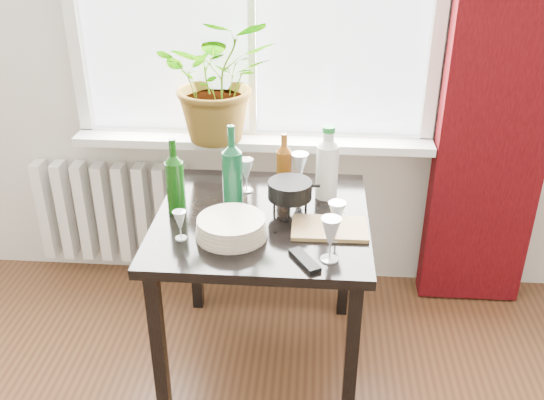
# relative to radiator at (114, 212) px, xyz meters

# --- Properties ---
(windowsill) EXTENTS (1.72, 0.20, 0.04)m
(windowsill) POSITION_rel_radiator_xyz_m (0.75, -0.03, 0.44)
(windowsill) COLOR silver
(windowsill) RESTS_ON ground
(curtain) EXTENTS (0.50, 0.12, 2.56)m
(curtain) POSITION_rel_radiator_xyz_m (1.87, -0.06, 0.92)
(curtain) COLOR #340407
(curtain) RESTS_ON ground
(radiator) EXTENTS (0.80, 0.10, 0.55)m
(radiator) POSITION_rel_radiator_xyz_m (0.00, 0.00, 0.00)
(radiator) COLOR white
(radiator) RESTS_ON ground
(table) EXTENTS (0.85, 0.85, 0.74)m
(table) POSITION_rel_radiator_xyz_m (0.85, -0.63, 0.27)
(table) COLOR black
(table) RESTS_ON ground
(potted_plant) EXTENTS (0.58, 0.52, 0.58)m
(potted_plant) POSITION_rel_radiator_xyz_m (0.61, -0.07, 0.76)
(potted_plant) COLOR #336D1D
(potted_plant) RESTS_ON windowsill
(wine_bottle_left) EXTENTS (0.08, 0.08, 0.32)m
(wine_bottle_left) POSITION_rel_radiator_xyz_m (0.50, -0.61, 0.52)
(wine_bottle_left) COLOR #0E3F0C
(wine_bottle_left) RESTS_ON table
(wine_bottle_right) EXTENTS (0.09, 0.09, 0.36)m
(wine_bottle_right) POSITION_rel_radiator_xyz_m (0.72, -0.55, 0.54)
(wine_bottle_right) COLOR #0D4525
(wine_bottle_right) RESTS_ON table
(bottle_amber) EXTENTS (0.07, 0.07, 0.27)m
(bottle_amber) POSITION_rel_radiator_xyz_m (0.92, -0.39, 0.49)
(bottle_amber) COLOR #6E370C
(bottle_amber) RESTS_ON table
(cleaning_bottle) EXTENTS (0.09, 0.09, 0.33)m
(cleaning_bottle) POSITION_rel_radiator_xyz_m (1.11, -0.44, 0.52)
(cleaning_bottle) COLOR white
(cleaning_bottle) RESTS_ON table
(wineglass_front_right) EXTENTS (0.09, 0.09, 0.16)m
(wineglass_front_right) POSITION_rel_radiator_xyz_m (1.14, -0.79, 0.44)
(wineglass_front_right) COLOR silver
(wineglass_front_right) RESTS_ON table
(wineglass_far_right) EXTENTS (0.08, 0.08, 0.17)m
(wineglass_far_right) POSITION_rel_radiator_xyz_m (1.12, -0.93, 0.45)
(wineglass_far_right) COLOR silver
(wineglass_far_right) RESTS_ON table
(wineglass_back_center) EXTENTS (0.09, 0.09, 0.18)m
(wineglass_back_center) POSITION_rel_radiator_xyz_m (0.99, -0.39, 0.45)
(wineglass_back_center) COLOR silver
(wineglass_back_center) RESTS_ON table
(wineglass_back_left) EXTENTS (0.08, 0.08, 0.15)m
(wineglass_back_left) POSITION_rel_radiator_xyz_m (0.76, -0.41, 0.44)
(wineglass_back_left) COLOR silver
(wineglass_back_left) RESTS_ON table
(wineglass_front_left) EXTENTS (0.06, 0.06, 0.12)m
(wineglass_front_left) POSITION_rel_radiator_xyz_m (0.56, -0.83, 0.42)
(wineglass_front_left) COLOR silver
(wineglass_front_left) RESTS_ON table
(plate_stack) EXTENTS (0.31, 0.31, 0.07)m
(plate_stack) POSITION_rel_radiator_xyz_m (0.75, -0.79, 0.40)
(plate_stack) COLOR beige
(plate_stack) RESTS_ON table
(fondue_pot) EXTENTS (0.21, 0.19, 0.14)m
(fondue_pot) POSITION_rel_radiator_xyz_m (0.96, -0.59, 0.43)
(fondue_pot) COLOR black
(fondue_pot) RESTS_ON table
(tv_remote) EXTENTS (0.12, 0.16, 0.02)m
(tv_remote) POSITION_rel_radiator_xyz_m (1.03, -0.96, 0.37)
(tv_remote) COLOR black
(tv_remote) RESTS_ON table
(cutting_board) EXTENTS (0.29, 0.19, 0.02)m
(cutting_board) POSITION_rel_radiator_xyz_m (1.12, -0.72, 0.37)
(cutting_board) COLOR #A07D48
(cutting_board) RESTS_ON table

